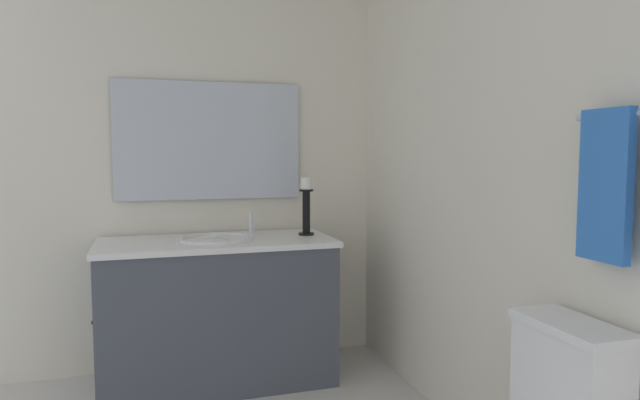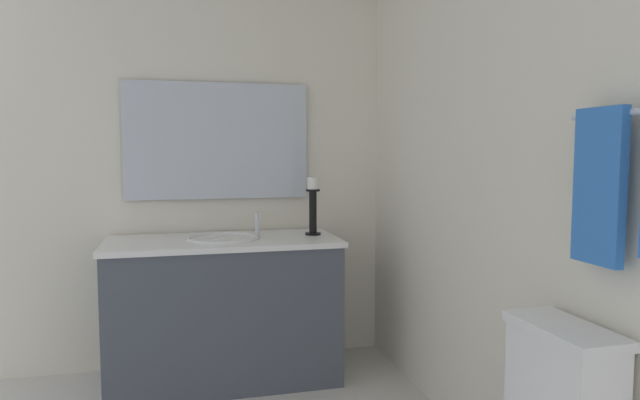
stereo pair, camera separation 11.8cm
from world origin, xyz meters
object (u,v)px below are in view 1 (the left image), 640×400
mirror (209,141)px  candle_holder_tall (306,205)px  vanity_cabinet (218,311)px  towel_near_vanity (605,185)px  sink_basin (217,246)px

mirror → candle_holder_tall: mirror is taller
vanity_cabinet → candle_holder_tall: size_ratio=3.83×
candle_holder_tall → towel_near_vanity: towel_near_vanity is taller
candle_holder_tall → towel_near_vanity: bearing=13.8°
vanity_cabinet → towel_near_vanity: towel_near_vanity is taller
sink_basin → mirror: bearing=-179.8°
sink_basin → candle_holder_tall: bearing=92.9°
mirror → candle_holder_tall: 0.68m
sink_basin → mirror: (-0.28, -0.00, 0.58)m
candle_holder_tall → mirror: bearing=-116.1°
mirror → towel_near_vanity: mirror is taller
candle_holder_tall → towel_near_vanity: size_ratio=0.73×
candle_holder_tall → towel_near_vanity: (1.74, 0.43, 0.20)m
towel_near_vanity → vanity_cabinet: bearing=-151.1°
sink_basin → vanity_cabinet: bearing=-90.0°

